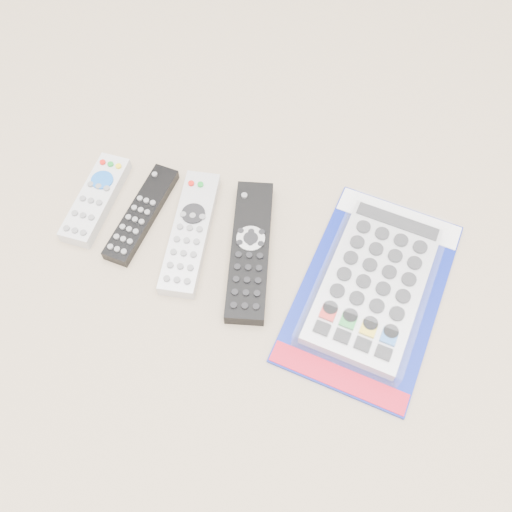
% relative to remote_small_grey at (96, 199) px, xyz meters
% --- Properties ---
extents(remote_small_grey, '(0.06, 0.16, 0.02)m').
position_rel_remote_small_grey_xyz_m(remote_small_grey, '(0.00, 0.00, 0.00)').
color(remote_small_grey, silver).
rests_on(remote_small_grey, ground).
extents(remote_slim_black, '(0.06, 0.17, 0.02)m').
position_rel_remote_small_grey_xyz_m(remote_slim_black, '(0.07, -0.01, -0.00)').
color(remote_slim_black, black).
rests_on(remote_slim_black, ground).
extents(remote_silver_dvd, '(0.06, 0.20, 0.02)m').
position_rel_remote_small_grey_xyz_m(remote_silver_dvd, '(0.15, -0.02, -0.00)').
color(remote_silver_dvd, silver).
rests_on(remote_silver_dvd, ground).
extents(remote_large_black, '(0.09, 0.22, 0.02)m').
position_rel_remote_small_grey_xyz_m(remote_large_black, '(0.24, -0.03, 0.00)').
color(remote_large_black, black).
rests_on(remote_large_black, ground).
extents(jumbo_remote_packaged, '(0.23, 0.33, 0.04)m').
position_rel_remote_small_grey_xyz_m(jumbo_remote_packaged, '(0.41, -0.05, 0.01)').
color(jumbo_remote_packaged, navy).
rests_on(jumbo_remote_packaged, ground).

